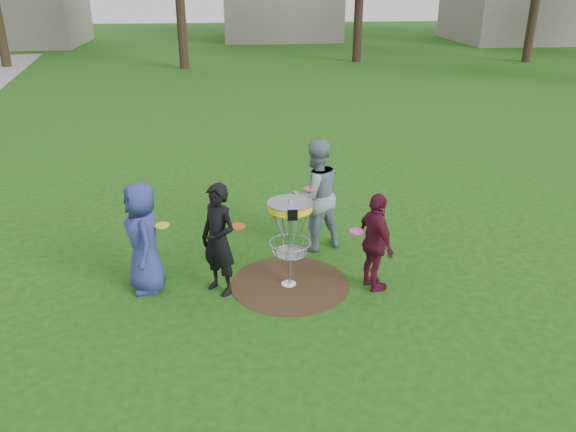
{
  "coord_description": "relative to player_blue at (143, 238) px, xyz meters",
  "views": [
    {
      "loc": [
        -0.78,
        -7.37,
        4.33
      ],
      "look_at": [
        0.0,
        0.3,
        1.0
      ],
      "focal_mm": 35.0,
      "sensor_mm": 36.0,
      "label": 1
    }
  ],
  "objects": [
    {
      "name": "ground",
      "position": [
        2.12,
        -0.1,
        -0.84
      ],
      "size": [
        100.0,
        100.0,
        0.0
      ],
      "primitive_type": "plane",
      "color": "#19470F",
      "rests_on": "ground"
    },
    {
      "name": "disc_on_grass",
      "position": [
        2.1,
        -0.11,
        -0.83
      ],
      "size": [
        0.22,
        0.22,
        0.02
      ],
      "primitive_type": "cylinder",
      "color": "white",
      "rests_on": "ground"
    },
    {
      "name": "player_blue",
      "position": [
        0.0,
        0.0,
        0.0
      ],
      "size": [
        0.74,
        0.93,
        1.67
      ],
      "primitive_type": "imported",
      "rotation": [
        0.0,
        0.0,
        -1.29
      ],
      "color": "navy",
      "rests_on": "ground"
    },
    {
      "name": "player_maroon",
      "position": [
        3.34,
        -0.33,
        -0.08
      ],
      "size": [
        0.59,
        0.95,
        1.51
      ],
      "primitive_type": "imported",
      "rotation": [
        0.0,
        0.0,
        1.84
      ],
      "color": "#521226",
      "rests_on": "ground"
    },
    {
      "name": "held_discs",
      "position": [
        1.82,
        0.1,
        0.2
      ],
      "size": [
        3.01,
        1.36,
        0.27
      ],
      "color": "#D9ED1A",
      "rests_on": "ground"
    },
    {
      "name": "player_grey",
      "position": [
        2.67,
        1.12,
        0.12
      ],
      "size": [
        1.13,
        1.01,
        1.91
      ],
      "primitive_type": "imported",
      "rotation": [
        0.0,
        0.0,
        3.51
      ],
      "color": "gray",
      "rests_on": "ground"
    },
    {
      "name": "player_black",
      "position": [
        1.08,
        -0.19,
        0.0
      ],
      "size": [
        0.72,
        0.72,
        1.68
      ],
      "primitive_type": "imported",
      "rotation": [
        0.0,
        0.0,
        -0.79
      ],
      "color": "black",
      "rests_on": "ground"
    },
    {
      "name": "disc_golf_basket",
      "position": [
        2.12,
        -0.1,
        0.18
      ],
      "size": [
        0.66,
        0.67,
        1.38
      ],
      "color": "#9EA0A5",
      "rests_on": "ground"
    },
    {
      "name": "dirt_patch",
      "position": [
        2.12,
        -0.1,
        -0.83
      ],
      "size": [
        1.8,
        1.8,
        0.01
      ],
      "primitive_type": "cylinder",
      "color": "#47331E",
      "rests_on": "ground"
    }
  ]
}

